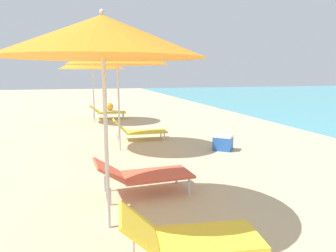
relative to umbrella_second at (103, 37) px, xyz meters
The scene contains 9 objects.
umbrella_second is the anchor object (origin of this frame).
lounger_second_shoreside 2.32m from the umbrella_second, 58.11° to the left, with size 1.57×0.77×0.59m.
lounger_second_inland 2.35m from the umbrella_second, 57.01° to the right, with size 1.45×0.75×0.63m.
umbrella_third 4.06m from the umbrella_second, 81.21° to the left, with size 2.44×2.44×2.82m.
lounger_third_shoreside 5.69m from the umbrella_second, 75.83° to the left, with size 1.55×0.60×0.62m.
umbrella_farthest 8.74m from the umbrella_second, 88.63° to the left, with size 2.50×2.50×2.74m.
lounger_farthest_shoreside 9.99m from the umbrella_second, 85.44° to the left, with size 1.53×0.77×0.59m.
beach_ball 12.94m from the umbrella_second, 84.86° to the left, with size 0.39×0.39×0.39m, color orange.
cooler_box 5.04m from the umbrella_second, 47.00° to the left, with size 0.58×0.56×0.40m.
Camera 1 is at (-1.06, 0.79, 1.92)m, focal length 34.02 mm.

